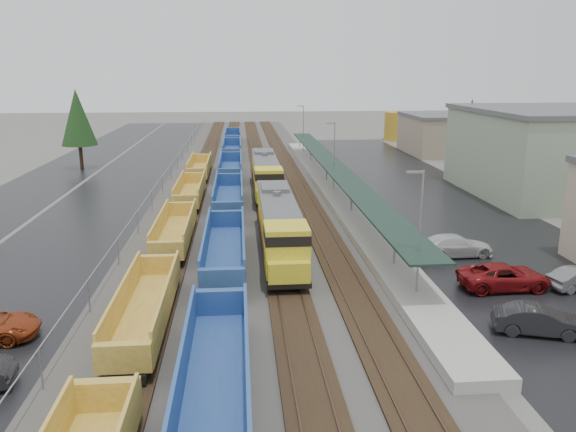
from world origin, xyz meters
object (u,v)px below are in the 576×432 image
at_px(well_string_blue, 229,197).
at_px(storage_tank, 398,126).
at_px(locomotive_lead, 279,226).
at_px(parked_car_east_c, 455,246).
at_px(locomotive_trail, 266,175).
at_px(well_string_yellow, 163,263).
at_px(parked_car_east_a, 539,321).
at_px(parked_car_east_b, 504,277).

bearing_deg(well_string_blue, storage_tank, 59.11).
distance_m(locomotive_lead, parked_car_east_c, 13.18).
bearing_deg(well_string_blue, locomotive_lead, -74.87).
relative_size(locomotive_trail, well_string_yellow, 0.21).
xyz_separation_m(locomotive_lead, well_string_yellow, (-8.00, -4.43, -1.12)).
relative_size(storage_tank, parked_car_east_c, 0.99).
bearing_deg(locomotive_trail, parked_car_east_c, -59.90).
distance_m(locomotive_trail, parked_car_east_a, 37.47).
bearing_deg(well_string_blue, parked_car_east_b, -52.13).
bearing_deg(well_string_yellow, well_string_blue, 78.24).
bearing_deg(well_string_blue, parked_car_east_a, -60.24).
xyz_separation_m(well_string_yellow, parked_car_east_b, (21.70, -3.55, -0.33)).
height_order(parked_car_east_b, parked_car_east_c, parked_car_east_c).
height_order(locomotive_trail, parked_car_east_b, locomotive_trail).
relative_size(well_string_yellow, parked_car_east_a, 18.71).
bearing_deg(locomotive_lead, parked_car_east_a, -48.50).
height_order(locomotive_lead, parked_car_east_b, locomotive_lead).
xyz_separation_m(locomotive_lead, parked_car_east_b, (13.70, -7.98, -1.45)).
bearing_deg(parked_car_east_a, locomotive_lead, 58.60).
distance_m(locomotive_lead, parked_car_east_b, 15.93).
distance_m(locomotive_trail, parked_car_east_c, 26.00).
relative_size(locomotive_trail, storage_tank, 3.34).
xyz_separation_m(locomotive_trail, parked_car_east_c, (13.02, -22.46, -1.44)).
height_order(locomotive_trail, well_string_yellow, locomotive_trail).
bearing_deg(parked_car_east_b, parked_car_east_c, 5.22).
bearing_deg(well_string_yellow, parked_car_east_b, -9.29).
height_order(locomotive_lead, parked_car_east_c, locomotive_lead).
bearing_deg(parked_car_east_a, parked_car_east_b, 7.17).
xyz_separation_m(storage_tank, parked_car_east_a, (-15.84, -83.28, -1.99)).
height_order(well_string_yellow, storage_tank, storage_tank).
xyz_separation_m(storage_tank, parked_car_east_b, (-14.75, -77.01, -1.96)).
bearing_deg(parked_car_east_b, storage_tank, -11.60).
height_order(locomotive_lead, parked_car_east_a, locomotive_lead).
relative_size(well_string_blue, parked_car_east_a, 25.39).
xyz_separation_m(locomotive_lead, locomotive_trail, (0.00, 21.00, 0.00)).
height_order(well_string_yellow, parked_car_east_b, well_string_yellow).
bearing_deg(storage_tank, parked_car_east_b, -100.84).
height_order(storage_tank, parked_car_east_b, storage_tank).
bearing_deg(locomotive_trail, well_string_yellow, -107.46).
bearing_deg(parked_car_east_c, well_string_yellow, 95.49).
distance_m(well_string_blue, parked_car_east_c, 23.54).
xyz_separation_m(well_string_yellow, parked_car_east_a, (20.61, -9.82, -0.37)).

